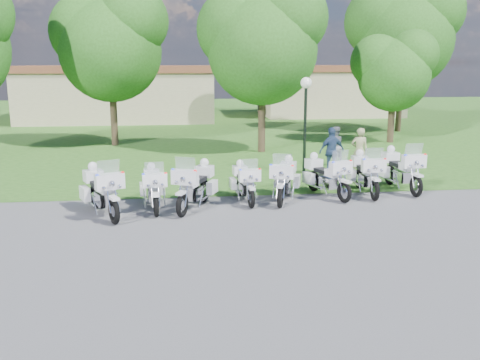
{
  "coord_description": "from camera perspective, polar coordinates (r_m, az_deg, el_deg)",
  "views": [
    {
      "loc": [
        -1.57,
        -14.12,
        4.36
      ],
      "look_at": [
        0.2,
        1.2,
        0.95
      ],
      "focal_mm": 40.0,
      "sensor_mm": 36.0,
      "label": 1
    }
  ],
  "objects": [
    {
      "name": "motorcycle_1",
      "position": [
        16.39,
        -9.23,
        -0.76
      ],
      "size": [
        0.92,
        2.33,
        1.57
      ],
      "rotation": [
        0.0,
        0.0,
        3.25
      ],
      "color": "black",
      "rests_on": "ground"
    },
    {
      "name": "motorcycle_4",
      "position": [
        17.21,
        4.84,
        0.1
      ],
      "size": [
        1.31,
        2.35,
        1.64
      ],
      "rotation": [
        0.0,
        0.0,
        2.81
      ],
      "color": "black",
      "rests_on": "ground"
    },
    {
      "name": "motorcycle_2",
      "position": [
        16.26,
        -4.77,
        -0.53
      ],
      "size": [
        1.46,
        2.39,
        1.71
      ],
      "rotation": [
        0.0,
        0.0,
        2.74
      ],
      "color": "black",
      "rests_on": "ground"
    },
    {
      "name": "motorcycle_0",
      "position": [
        15.97,
        -14.54,
        -1.06
      ],
      "size": [
        1.52,
        2.44,
        1.75
      ],
      "rotation": [
        0.0,
        0.0,
        3.56
      ],
      "color": "black",
      "rests_on": "ground"
    },
    {
      "name": "motorcycle_7",
      "position": [
        19.38,
        16.78,
        1.14
      ],
      "size": [
        0.98,
        2.61,
        1.75
      ],
      "rotation": [
        0.0,
        0.0,
        3.23
      ],
      "color": "black",
      "rests_on": "ground"
    },
    {
      "name": "ground",
      "position": [
        14.86,
        -0.23,
        -4.59
      ],
      "size": [
        100.0,
        100.0,
        0.0
      ],
      "primitive_type": "plane",
      "color": "#59595E",
      "rests_on": "ground"
    },
    {
      "name": "bystander_c",
      "position": [
        21.27,
        9.75,
        3.03
      ],
      "size": [
        1.18,
        0.74,
        1.88
      ],
      "primitive_type": "imported",
      "rotation": [
        0.0,
        0.0,
        3.42
      ],
      "color": "navy",
      "rests_on": "ground"
    },
    {
      "name": "tree_3",
      "position": [
        30.61,
        16.05,
        11.36
      ],
      "size": [
        4.56,
        3.9,
        6.09
      ],
      "color": "#38281C",
      "rests_on": "ground"
    },
    {
      "name": "bystander_b",
      "position": [
        23.22,
        10.06,
        3.56
      ],
      "size": [
        1.01,
        0.93,
        1.68
      ],
      "primitive_type": "imported",
      "rotation": [
        0.0,
        0.0,
        -2.69
      ],
      "color": "gray",
      "rests_on": "ground"
    },
    {
      "name": "tree_4",
      "position": [
        35.81,
        16.98,
        15.0
      ],
      "size": [
        7.11,
        6.06,
        9.48
      ],
      "color": "#38281C",
      "rests_on": "ground"
    },
    {
      "name": "motorcycle_6",
      "position": [
        18.53,
        13.26,
        0.75
      ],
      "size": [
        0.88,
        2.51,
        1.68
      ],
      "rotation": [
        0.0,
        0.0,
        3.09
      ],
      "color": "black",
      "rests_on": "ground"
    },
    {
      "name": "tree_2",
      "position": [
        26.31,
        2.29,
        14.77
      ],
      "size": [
        6.14,
        5.24,
        8.19
      ],
      "color": "#38281C",
      "rests_on": "ground"
    },
    {
      "name": "building_east",
      "position": [
        45.93,
        9.42,
        9.44
      ],
      "size": [
        11.44,
        7.28,
        4.1
      ],
      "color": "tan",
      "rests_on": "ground"
    },
    {
      "name": "lamp_post",
      "position": [
        21.46,
        7.02,
        8.44
      ],
      "size": [
        0.44,
        0.44,
        3.79
      ],
      "color": "black",
      "rests_on": "ground"
    },
    {
      "name": "motorcycle_5",
      "position": [
        17.93,
        9.18,
        0.5
      ],
      "size": [
        1.3,
        2.37,
        1.65
      ],
      "rotation": [
        0.0,
        0.0,
        3.47
      ],
      "color": "black",
      "rests_on": "ground"
    },
    {
      "name": "bystander_a",
      "position": [
        21.82,
        12.62,
        3.07
      ],
      "size": [
        0.73,
        0.55,
        1.82
      ],
      "primitive_type": "imported",
      "rotation": [
        0.0,
        0.0,
        2.96
      ],
      "color": "tan",
      "rests_on": "ground"
    },
    {
      "name": "motorcycle_3",
      "position": [
        17.05,
        0.48,
        -0.19
      ],
      "size": [
        0.85,
        2.22,
        1.49
      ],
      "rotation": [
        0.0,
        0.0,
        3.24
      ],
      "color": "black",
      "rests_on": "ground"
    },
    {
      "name": "tree_1",
      "position": [
        29.2,
        -13.78,
        14.21
      ],
      "size": [
        6.15,
        5.25,
        8.2
      ],
      "color": "#38281C",
      "rests_on": "ground"
    },
    {
      "name": "grass_lawn",
      "position": [
        41.38,
        -4.41,
        6.39
      ],
      "size": [
        100.0,
        48.0,
        0.01
      ],
      "primitive_type": "cube",
      "color": "#2E611E",
      "rests_on": "ground"
    },
    {
      "name": "building_west",
      "position": [
        42.41,
        -12.75,
        9.07
      ],
      "size": [
        14.56,
        8.32,
        4.1
      ],
      "color": "tan",
      "rests_on": "ground"
    }
  ]
}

